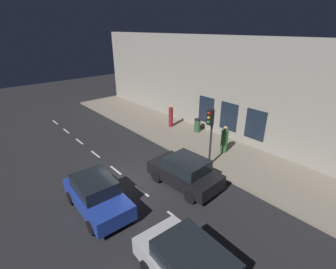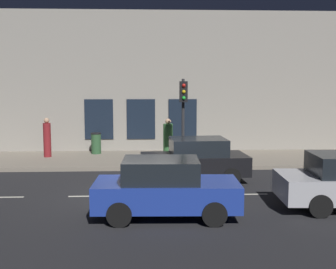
{
  "view_description": "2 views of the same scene",
  "coord_description": "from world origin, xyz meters",
  "px_view_note": "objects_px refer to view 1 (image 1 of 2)",
  "views": [
    {
      "loc": [
        -5.72,
        -9.58,
        7.67
      ],
      "look_at": [
        3.33,
        0.75,
        1.6
      ],
      "focal_mm": 26.09,
      "sensor_mm": 36.0,
      "label": 1
    },
    {
      "loc": [
        -13.81,
        -0.31,
        3.59
      ],
      "look_at": [
        3.64,
        -1.14,
        1.54
      ],
      "focal_mm": 47.17,
      "sensor_mm": 36.0,
      "label": 2
    }
  ],
  "objects_px": {
    "parked_car_0": "(185,172)",
    "parked_car_1": "(97,195)",
    "pedestrian_0": "(224,140)",
    "trash_bin": "(197,125)",
    "pedestrian_1": "(171,116)",
    "traffic_light": "(210,126)"
  },
  "relations": [
    {
      "from": "traffic_light",
      "to": "parked_car_0",
      "type": "height_order",
      "value": "traffic_light"
    },
    {
      "from": "parked_car_0",
      "to": "pedestrian_0",
      "type": "height_order",
      "value": "pedestrian_0"
    },
    {
      "from": "pedestrian_0",
      "to": "trash_bin",
      "type": "relative_size",
      "value": 1.76
    },
    {
      "from": "parked_car_0",
      "to": "pedestrian_1",
      "type": "xyz_separation_m",
      "value": [
        4.74,
        6.4,
        0.22
      ]
    },
    {
      "from": "parked_car_1",
      "to": "pedestrian_0",
      "type": "bearing_deg",
      "value": 178.75
    },
    {
      "from": "pedestrian_1",
      "to": "trash_bin",
      "type": "xyz_separation_m",
      "value": [
        0.84,
        -2.16,
        -0.34
      ]
    },
    {
      "from": "trash_bin",
      "to": "pedestrian_1",
      "type": "bearing_deg",
      "value": 111.19
    },
    {
      "from": "pedestrian_1",
      "to": "pedestrian_0",
      "type": "bearing_deg",
      "value": -31.59
    },
    {
      "from": "pedestrian_0",
      "to": "parked_car_1",
      "type": "bearing_deg",
      "value": -0.72
    },
    {
      "from": "parked_car_0",
      "to": "trash_bin",
      "type": "relative_size",
      "value": 3.84
    },
    {
      "from": "traffic_light",
      "to": "pedestrian_0",
      "type": "height_order",
      "value": "traffic_light"
    },
    {
      "from": "parked_car_0",
      "to": "pedestrian_0",
      "type": "relative_size",
      "value": 2.18
    },
    {
      "from": "parked_car_1",
      "to": "trash_bin",
      "type": "relative_size",
      "value": 3.82
    },
    {
      "from": "traffic_light",
      "to": "trash_bin",
      "type": "distance_m",
      "value": 5.64
    },
    {
      "from": "parked_car_0",
      "to": "pedestrian_0",
      "type": "xyz_separation_m",
      "value": [
        4.35,
        0.79,
        0.18
      ]
    },
    {
      "from": "parked_car_0",
      "to": "parked_car_1",
      "type": "relative_size",
      "value": 1.01
    },
    {
      "from": "parked_car_0",
      "to": "trash_bin",
      "type": "xyz_separation_m",
      "value": [
        5.57,
        4.24,
        -0.12
      ]
    },
    {
      "from": "traffic_light",
      "to": "parked_car_0",
      "type": "bearing_deg",
      "value": -173.02
    },
    {
      "from": "pedestrian_1",
      "to": "trash_bin",
      "type": "bearing_deg",
      "value": -6.42
    },
    {
      "from": "trash_bin",
      "to": "parked_car_1",
      "type": "bearing_deg",
      "value": -163.32
    },
    {
      "from": "pedestrian_0",
      "to": "pedestrian_1",
      "type": "relative_size",
      "value": 0.99
    },
    {
      "from": "traffic_light",
      "to": "trash_bin",
      "type": "xyz_separation_m",
      "value": [
        3.43,
        3.97,
        -2.06
      ]
    }
  ]
}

